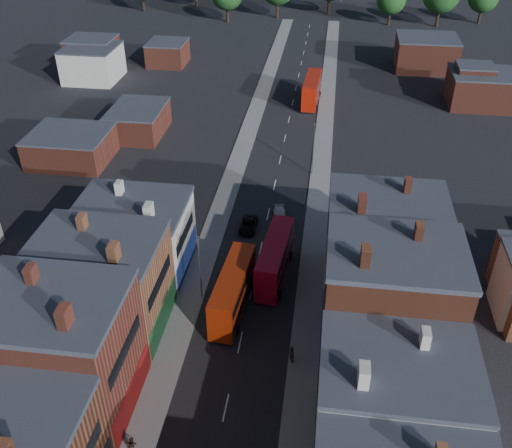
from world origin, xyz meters
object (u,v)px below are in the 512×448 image
(car_2, at_px, (248,225))
(ped_1, at_px, (132,445))
(car_3, at_px, (280,215))
(bus_2, at_px, (312,89))
(bus_0, at_px, (233,290))
(ped_3, at_px, (292,354))
(bus_1, at_px, (275,258))

(car_2, distance_m, ped_1, 33.84)
(car_2, distance_m, car_3, 4.84)
(bus_2, xyz_separation_m, car_3, (-1.89, -41.30, -2.13))
(car_2, bearing_deg, bus_0, -87.10)
(car_3, distance_m, ped_1, 37.53)
(bus_0, distance_m, ped_3, 9.68)
(ped_1, height_order, ped_3, ped_3)
(car_3, bearing_deg, bus_1, -94.64)
(ped_1, bearing_deg, car_2, -82.64)
(bus_1, bearing_deg, car_3, 97.82)
(car_2, relative_size, ped_1, 2.47)
(bus_2, relative_size, ped_3, 6.09)
(bus_1, xyz_separation_m, bus_2, (1.24, 53.44, 0.13))
(car_3, relative_size, ped_1, 2.14)
(bus_1, distance_m, ped_3, 13.34)
(ped_1, distance_m, ped_3, 16.67)
(bus_2, relative_size, car_2, 2.62)
(bus_0, bearing_deg, car_3, 84.52)
(ped_3, bearing_deg, bus_0, 20.89)
(bus_0, distance_m, car_2, 15.40)
(car_2, relative_size, car_3, 1.15)
(bus_1, height_order, ped_1, bus_1)
(car_2, bearing_deg, bus_2, 83.31)
(ped_1, bearing_deg, bus_1, -95.00)
(bus_1, xyz_separation_m, ped_1, (-8.97, -24.45, -1.54))
(bus_0, relative_size, bus_1, 1.01)
(bus_2, bearing_deg, ped_1, -94.60)
(car_2, xyz_separation_m, car_3, (3.74, 3.07, -0.06))
(bus_2, relative_size, ped_1, 6.47)
(bus_2, xyz_separation_m, car_2, (-5.63, -44.37, -2.07))
(car_3, bearing_deg, ped_1, -110.51)
(car_3, bearing_deg, ped_3, -89.29)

